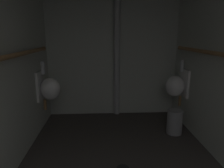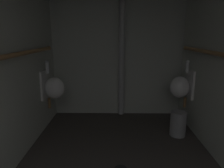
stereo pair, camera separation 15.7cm
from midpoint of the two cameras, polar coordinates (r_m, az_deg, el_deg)
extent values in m
cube|color=#B9BDB1|center=(3.66, 2.75, 9.65)|extent=(2.41, 0.06, 2.38)
ellipsoid|color=white|center=(3.26, -14.37, -1.04)|extent=(0.30, 0.26, 0.34)
cube|color=white|center=(3.29, -17.02, -0.18)|extent=(0.03, 0.30, 0.44)
cylinder|color=silver|center=(3.23, -16.24, 4.31)|extent=(0.06, 0.06, 0.16)
sphere|color=silver|center=(3.21, -16.34, 5.81)|extent=(0.06, 0.06, 0.06)
cylinder|color=#9E7042|center=(3.36, -15.78, -5.16)|extent=(0.04, 0.04, 0.16)
ellipsoid|color=white|center=(3.40, 19.61, -0.83)|extent=(0.30, 0.26, 0.34)
cube|color=white|center=(3.44, 22.12, -0.01)|extent=(0.03, 0.30, 0.44)
cylinder|color=silver|center=(3.37, 21.48, 4.29)|extent=(0.06, 0.06, 0.16)
sphere|color=silver|center=(3.36, 21.60, 5.72)|extent=(0.06, 0.06, 0.06)
cylinder|color=#9E7042|center=(3.50, 20.85, -4.79)|extent=(0.04, 0.04, 0.16)
cylinder|color=#9E7042|center=(2.10, -26.62, 6.60)|extent=(0.05, 2.78, 0.05)
sphere|color=#9E7042|center=(3.39, -15.91, 9.59)|extent=(0.06, 0.06, 0.06)
sphere|color=#9E7042|center=(3.54, 21.05, 9.35)|extent=(0.06, 0.06, 0.06)
cylinder|color=#B2B2B2|center=(3.56, 4.01, 9.52)|extent=(0.10, 0.10, 2.33)
cylinder|color=gray|center=(3.20, 19.31, -10.41)|extent=(0.23, 0.23, 0.36)
camera|label=1|loc=(0.08, -89.24, 0.18)|focal=32.78mm
camera|label=2|loc=(0.08, 90.76, -0.18)|focal=32.78mm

